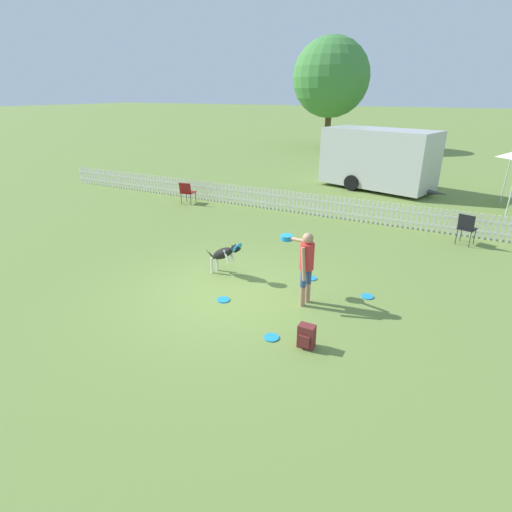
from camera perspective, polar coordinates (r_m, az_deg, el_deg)
ground_plane at (r=8.72m, az=-4.05°, el=-5.28°), size 240.00×240.00×0.00m
handler_person at (r=7.96m, az=6.96°, el=-0.48°), size 0.89×0.79×1.54m
leaping_dog at (r=9.31m, az=-4.56°, el=0.39°), size 1.13×0.43×0.92m
frisbee_near_handler at (r=7.22m, az=2.23°, el=-11.55°), size 0.27×0.27×0.02m
frisbee_near_dog at (r=8.43m, az=-4.69°, el=-6.25°), size 0.27×0.27×0.02m
frisbee_midfield at (r=9.42m, az=7.85°, el=-3.16°), size 0.27×0.27×0.02m
frisbee_far_scatter at (r=8.85m, az=15.59°, el=-5.58°), size 0.27×0.27×0.02m
backpack_on_grass at (r=6.94m, az=7.21°, el=-11.34°), size 0.28×0.23×0.42m
picket_fence at (r=14.07m, az=9.72°, el=7.03°), size 24.27×0.04×0.77m
folding_chair_blue_left at (r=15.77m, az=-9.85°, el=9.13°), size 0.54×0.56×0.84m
folding_chair_center at (r=12.65m, az=27.87°, el=3.75°), size 0.55×0.56×0.91m
equipment_trailer at (r=18.72m, az=17.05°, el=13.23°), size 5.62×3.30×2.57m
tree_left_grove at (r=32.47m, az=10.65°, el=23.74°), size 5.63×5.63×7.80m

